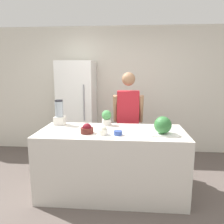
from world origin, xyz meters
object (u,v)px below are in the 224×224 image
object	(u,v)px
bowl_cream	(103,131)
bowl_cherries	(87,129)
person	(128,121)
refrigerator	(78,110)
potted_plant	(107,118)
watermelon	(163,125)
bowl_small_blue	(118,133)
blender	(59,113)

from	to	relation	value
bowl_cream	bowl_cherries	bearing A→B (deg)	167.78
person	bowl_cherries	size ratio (longest dim) A/B	10.19
refrigerator	person	bearing A→B (deg)	-31.27
refrigerator	potted_plant	size ratio (longest dim) A/B	8.47
watermelon	potted_plant	distance (m)	0.88
bowl_cream	bowl_small_blue	distance (m)	0.19
bowl_cherries	bowl_small_blue	bearing A→B (deg)	-6.71
watermelon	bowl_small_blue	world-z (taller)	watermelon
refrigerator	bowl_cream	world-z (taller)	refrigerator
potted_plant	bowl_cream	bearing A→B (deg)	-88.93
bowl_small_blue	watermelon	bearing A→B (deg)	7.06
watermelon	blender	distance (m)	1.53
refrigerator	blender	distance (m)	1.10
refrigerator	potted_plant	world-z (taller)	refrigerator
bowl_cherries	blender	distance (m)	0.68
potted_plant	watermelon	bearing A→B (deg)	-29.97
bowl_cherries	potted_plant	distance (m)	0.51
person	watermelon	bearing A→B (deg)	-63.29
refrigerator	bowl_cherries	bearing A→B (deg)	-72.23
watermelon	bowl_cream	bearing A→B (deg)	-174.78
refrigerator	blender	bearing A→B (deg)	-90.84
bowl_cream	blender	size ratio (longest dim) A/B	0.32
refrigerator	bowl_small_blue	size ratio (longest dim) A/B	17.86
refrigerator	bowl_small_blue	distance (m)	1.81
bowl_small_blue	potted_plant	xyz separation A→B (m)	(-0.20, 0.51, 0.09)
bowl_cherries	blender	size ratio (longest dim) A/B	0.44
refrigerator	bowl_cherries	size ratio (longest dim) A/B	11.44
person	blender	size ratio (longest dim) A/B	4.50
bowl_small_blue	blender	xyz separation A→B (m)	(-0.91, 0.48, 0.14)
watermelon	bowl_cream	distance (m)	0.76
blender	refrigerator	bearing A→B (deg)	89.16
blender	person	bearing A→B (deg)	24.76
bowl_small_blue	refrigerator	bearing A→B (deg)	119.66
blender	bowl_cherries	bearing A→B (deg)	-40.84
refrigerator	potted_plant	bearing A→B (deg)	-56.79
bowl_cream	potted_plant	size ratio (longest dim) A/B	0.54
person	potted_plant	distance (m)	0.57
refrigerator	person	xyz separation A→B (m)	(1.01, -0.61, -0.07)
watermelon	potted_plant	bearing A→B (deg)	150.03
watermelon	bowl_small_blue	distance (m)	0.58
person	potted_plant	size ratio (longest dim) A/B	7.55
bowl_cream	potted_plant	xyz separation A→B (m)	(-0.01, 0.51, 0.06)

